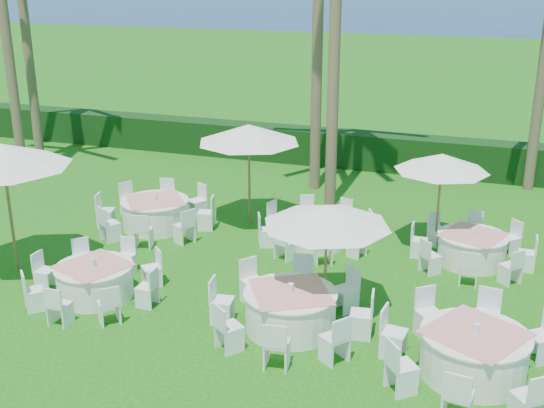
{
  "coord_description": "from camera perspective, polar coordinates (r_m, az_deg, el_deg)",
  "views": [
    {
      "loc": [
        4.16,
        -10.36,
        6.58
      ],
      "look_at": [
        -0.72,
        3.85,
        1.3
      ],
      "focal_mm": 45.0,
      "sensor_mm": 36.0,
      "label": 1
    }
  ],
  "objects": [
    {
      "name": "banquet_table_b",
      "position": [
        13.07,
        1.55,
        -8.78
      ],
      "size": [
        3.13,
        3.13,
        0.95
      ],
      "color": "white",
      "rests_on": "ground"
    },
    {
      "name": "umbrella_c",
      "position": [
        17.66,
        -1.96,
        5.92
      ],
      "size": [
        2.7,
        2.7,
        2.72
      ],
      "color": "brown",
      "rests_on": "ground"
    },
    {
      "name": "hedge",
      "position": [
        23.51,
        8.17,
        4.43
      ],
      "size": [
        34.0,
        1.0,
        1.2
      ],
      "primitive_type": "cube",
      "color": "black",
      "rests_on": "ground"
    },
    {
      "name": "palm_b",
      "position": [
        20.4,
        3.83,
        13.43
      ],
      "size": [
        4.4,
        4.13,
        8.08
      ],
      "color": "brown",
      "rests_on": "ground"
    },
    {
      "name": "umbrella_d",
      "position": [
        16.59,
        14.03,
        3.39
      ],
      "size": [
        2.25,
        2.25,
        2.39
      ],
      "color": "brown",
      "rests_on": "ground"
    },
    {
      "name": "ground",
      "position": [
        12.95,
        -2.56,
        -11.18
      ],
      "size": [
        120.0,
        120.0,
        0.0
      ],
      "primitive_type": "plane",
      "color": "#16510D",
      "rests_on": "ground"
    },
    {
      "name": "banquet_table_d",
      "position": [
        18.19,
        -9.72,
        -0.74
      ],
      "size": [
        3.09,
        3.09,
        0.94
      ],
      "color": "white",
      "rests_on": "ground"
    },
    {
      "name": "banquet_table_a",
      "position": [
        14.74,
        -14.61,
        -6.2
      ],
      "size": [
        2.82,
        2.82,
        0.87
      ],
      "color": "white",
      "rests_on": "ground"
    },
    {
      "name": "umbrella_a",
      "position": [
        15.76,
        -21.62,
        3.79
      ],
      "size": [
        2.92,
        2.92,
        2.97
      ],
      "color": "brown",
      "rests_on": "ground"
    },
    {
      "name": "banquet_table_e",
      "position": [
        16.95,
        3.63,
        -2.14
      ],
      "size": [
        2.78,
        2.78,
        0.87
      ],
      "color": "white",
      "rests_on": "ground"
    },
    {
      "name": "umbrella_b",
      "position": [
        13.05,
        4.61,
        -0.98
      ],
      "size": [
        2.51,
        2.51,
        2.25
      ],
      "color": "brown",
      "rests_on": "ground"
    },
    {
      "name": "banquet_table_f",
      "position": [
        16.51,
        16.37,
        -3.54
      ],
      "size": [
        2.8,
        2.8,
        0.86
      ],
      "color": "white",
      "rests_on": "ground"
    },
    {
      "name": "banquet_table_c",
      "position": [
        12.2,
        16.53,
        -11.84
      ],
      "size": [
        3.21,
        3.21,
        0.97
      ],
      "color": "white",
      "rests_on": "ground"
    },
    {
      "name": "palm_a",
      "position": [
        25.07,
        -20.15,
        15.47
      ],
      "size": [
        4.22,
        4.38,
        9.8
      ],
      "color": "brown",
      "rests_on": "ground"
    },
    {
      "name": "ocean",
      "position": [
        112.63,
        17.43,
        15.17
      ],
      "size": [
        260.0,
        260.0,
        0.0
      ],
      "primitive_type": "plane",
      "color": "#07154F",
      "rests_on": "ground"
    },
    {
      "name": "palm_f",
      "position": [
        23.64,
        -21.37,
        13.16
      ],
      "size": [
        4.38,
        4.22,
        8.21
      ],
      "color": "brown",
      "rests_on": "ground"
    }
  ]
}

